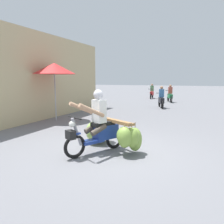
{
  "coord_description": "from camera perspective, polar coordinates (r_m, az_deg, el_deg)",
  "views": [
    {
      "loc": [
        2.25,
        -5.03,
        1.83
      ],
      "look_at": [
        -0.23,
        0.68,
        0.9
      ],
      "focal_mm": 35.34,
      "sensor_mm": 36.0,
      "label": 1
    }
  ],
  "objects": [
    {
      "name": "market_umbrella_near_shop",
      "position": [
        9.95,
        -14.7,
        10.81
      ],
      "size": [
        1.82,
        1.82,
        2.52
      ],
      "color": "#99999E",
      "rests_on": "ground"
    },
    {
      "name": "motorbike_main_loaded",
      "position": [
        5.79,
        -1.27,
        -5.03
      ],
      "size": [
        1.85,
        2.02,
        1.58
      ],
      "color": "black",
      "rests_on": "ground"
    },
    {
      "name": "motorbike_distant_far_ahead",
      "position": [
        14.4,
        12.6,
        3.26
      ],
      "size": [
        0.74,
        1.54,
        1.4
      ],
      "color": "black",
      "rests_on": "ground"
    },
    {
      "name": "ground_plane",
      "position": [
        5.81,
        -0.63,
        -9.87
      ],
      "size": [
        120.0,
        120.0,
        0.0
      ],
      "primitive_type": "plane",
      "color": "slate"
    },
    {
      "name": "motorbike_distant_ahead_right",
      "position": [
        18.21,
        14.77,
        4.24
      ],
      "size": [
        0.75,
        1.54,
        1.4
      ],
      "color": "black",
      "rests_on": "ground"
    },
    {
      "name": "motorbike_distant_ahead_left",
      "position": [
        21.42,
        10.28,
        4.98
      ],
      "size": [
        0.5,
        1.62,
        1.4
      ],
      "color": "black",
      "rests_on": "ground"
    },
    {
      "name": "shopfront_building",
      "position": [
        12.19,
        -22.29,
        8.36
      ],
      "size": [
        3.87,
        9.13,
        3.87
      ],
      "color": "tan",
      "rests_on": "ground"
    }
  ]
}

